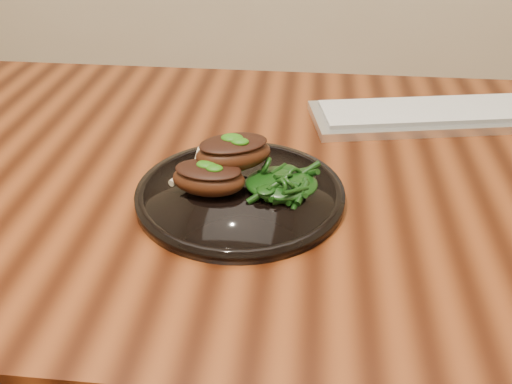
# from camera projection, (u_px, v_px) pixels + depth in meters

# --- Properties ---
(desk) EXTENTS (1.60, 0.80, 0.75)m
(desk) POSITION_uv_depth(u_px,v_px,m) (241.00, 213.00, 0.88)
(desk) COLOR black
(desk) RESTS_ON ground
(plate) EXTENTS (0.28, 0.28, 0.02)m
(plate) POSITION_uv_depth(u_px,v_px,m) (240.00, 194.00, 0.76)
(plate) COLOR black
(plate) RESTS_ON desk
(lamb_chop_front) EXTENTS (0.11, 0.08, 0.04)m
(lamb_chop_front) POSITION_uv_depth(u_px,v_px,m) (208.00, 177.00, 0.74)
(lamb_chop_front) COLOR #3C1A0B
(lamb_chop_front) RESTS_ON plate
(lamb_chop_back) EXTENTS (0.12, 0.10, 0.05)m
(lamb_chop_back) POSITION_uv_depth(u_px,v_px,m) (233.00, 152.00, 0.76)
(lamb_chop_back) COLOR #3C1A0B
(lamb_chop_back) RESTS_ON plate
(herb_smear) EXTENTS (0.08, 0.05, 0.01)m
(herb_smear) POSITION_uv_depth(u_px,v_px,m) (221.00, 164.00, 0.81)
(herb_smear) COLOR #144907
(herb_smear) RESTS_ON plate
(greens_heap) EXTENTS (0.10, 0.09, 0.04)m
(greens_heap) POSITION_uv_depth(u_px,v_px,m) (282.00, 179.00, 0.75)
(greens_heap) COLOR black
(greens_heap) RESTS_ON plate
(keyboard) EXTENTS (0.46, 0.22, 0.02)m
(keyboard) POSITION_uv_depth(u_px,v_px,m) (443.00, 114.00, 0.97)
(keyboard) COLOR silver
(keyboard) RESTS_ON desk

